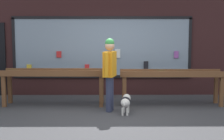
# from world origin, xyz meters

# --- Properties ---
(ground_plane) EXTENTS (40.00, 40.00, 0.00)m
(ground_plane) POSITION_xyz_m (0.00, 0.00, 0.00)
(ground_plane) COLOR #38383A
(shopfront_facade) EXTENTS (8.94, 0.29, 3.77)m
(shopfront_facade) POSITION_xyz_m (-0.05, 2.39, 1.85)
(shopfront_facade) COLOR #331919
(shopfront_facade) RESTS_ON ground_plane
(display_table_left) EXTENTS (2.58, 0.64, 0.90)m
(display_table_left) POSITION_xyz_m (-1.47, 0.97, 0.72)
(display_table_left) COLOR brown
(display_table_left) RESTS_ON ground_plane
(display_table_right) EXTENTS (2.58, 0.62, 0.87)m
(display_table_right) POSITION_xyz_m (1.47, 0.97, 0.70)
(display_table_right) COLOR brown
(display_table_right) RESTS_ON ground_plane
(person_browsing) EXTENTS (0.32, 0.64, 1.67)m
(person_browsing) POSITION_xyz_m (-0.08, 0.32, 0.97)
(person_browsing) COLOR #2D334C
(person_browsing) RESTS_ON ground_plane
(small_dog) EXTENTS (0.27, 0.62, 0.41)m
(small_dog) POSITION_xyz_m (0.27, 0.06, 0.28)
(small_dog) COLOR white
(small_dog) RESTS_ON ground_plane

